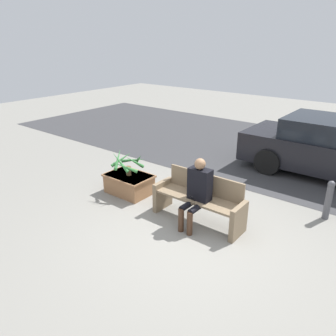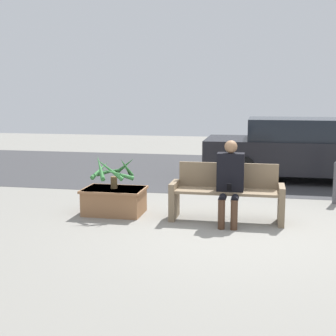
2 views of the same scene
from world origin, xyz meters
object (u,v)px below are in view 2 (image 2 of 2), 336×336
parked_car (304,150)px  bench (227,193)px  person_seated (230,178)px  planter_box (114,200)px  potted_plant (113,170)px

parked_car → bench: bearing=-110.9°
person_seated → parked_car: bearing=70.6°
bench → planter_box: 1.85m
bench → potted_plant: (-1.85, 0.02, 0.29)m
person_seated → potted_plant: 1.92m
bench → potted_plant: potted_plant is taller
bench → parked_car: 4.11m
bench → potted_plant: bearing=179.3°
potted_plant → person_seated: bearing=-5.8°
planter_box → parked_car: (3.31, 3.80, 0.47)m
bench → planter_box: bench is taller
planter_box → parked_car: 5.06m
bench → parked_car: size_ratio=0.39×
person_seated → bench: bearing=107.3°
planter_box → parked_car: size_ratio=0.22×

